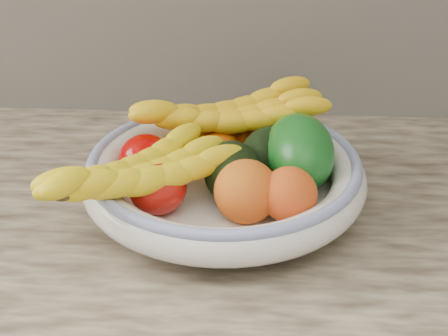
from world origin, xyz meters
TOP-DOWN VIEW (x-y plane):
  - fruit_bowl at (0.00, 1.66)m, footprint 0.39×0.39m
  - clementine_back_left at (-0.04, 1.75)m, footprint 0.06×0.06m
  - clementine_back_right at (0.02, 1.78)m, footprint 0.06×0.06m
  - clementine_back_mid at (-0.01, 1.74)m, footprint 0.07×0.07m
  - tomato_left at (-0.11, 1.68)m, footprint 0.08×0.08m
  - tomato_near_left at (-0.08, 1.60)m, footprint 0.09×0.09m
  - avocado_center at (0.01, 1.64)m, footprint 0.09×0.12m
  - avocado_right at (0.06, 1.70)m, footprint 0.11×0.12m
  - green_mango at (0.10, 1.68)m, footprint 0.14×0.16m
  - peach_front at (0.03, 1.59)m, footprint 0.10×0.10m
  - peach_right at (0.09, 1.58)m, footprint 0.07×0.07m
  - banana_bunch_back at (0.00, 1.76)m, footprint 0.33×0.20m
  - banana_bunch_front at (-0.11, 1.59)m, footprint 0.29×0.29m

SIDE VIEW (x-z plane):
  - fruit_bowl at x=0.00m, z-range 0.91..0.99m
  - clementine_back_left at x=-0.04m, z-range 0.93..0.98m
  - clementine_back_right at x=0.02m, z-range 0.93..0.98m
  - clementine_back_mid at x=-0.01m, z-range 0.93..0.98m
  - tomato_left at x=-0.11m, z-range 0.93..1.00m
  - tomato_near_left at x=-0.08m, z-range 0.93..1.00m
  - avocado_right at x=0.06m, z-range 0.93..1.00m
  - avocado_center at x=0.01m, z-range 0.93..1.00m
  - peach_front at x=0.03m, z-range 0.92..1.01m
  - peach_right at x=0.09m, z-range 0.93..1.00m
  - green_mango at x=0.10m, z-range 0.91..1.04m
  - banana_bunch_front at x=-0.11m, z-range 0.94..1.02m
  - banana_bunch_back at x=0.00m, z-range 0.94..1.03m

